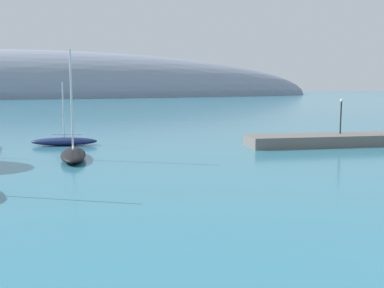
# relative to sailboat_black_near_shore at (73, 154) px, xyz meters

# --- Properties ---
(breakwater_rocks) EXTENTS (25.75, 8.16, 1.25)m
(breakwater_rocks) POSITION_rel_sailboat_black_near_shore_xyz_m (31.59, -0.19, 0.08)
(breakwater_rocks) COLOR #66605B
(breakwater_rocks) RESTS_ON ground
(distant_ridge) EXTENTS (295.84, 53.06, 43.93)m
(distant_ridge) POSITION_rel_sailboat_black_near_shore_xyz_m (-1.09, 189.42, -0.54)
(distant_ridge) COLOR gray
(distant_ridge) RESTS_ON ground
(sailboat_black_near_shore) EXTENTS (3.25, 8.54, 10.15)m
(sailboat_black_near_shore) POSITION_rel_sailboat_black_near_shore_xyz_m (0.00, 0.00, 0.00)
(sailboat_black_near_shore) COLOR black
(sailboat_black_near_shore) RESTS_ON water
(sailboat_navy_mid_mooring) EXTENTS (7.61, 3.48, 7.20)m
(sailboat_navy_mid_mooring) POSITION_rel_sailboat_black_near_shore_xyz_m (0.05, 10.45, -0.05)
(sailboat_navy_mid_mooring) COLOR navy
(sailboat_navy_mid_mooring) RESTS_ON water
(harbor_lamp_post) EXTENTS (0.36, 0.36, 4.02)m
(harbor_lamp_post) POSITION_rel_sailboat_black_near_shore_xyz_m (30.23, 0.63, 3.20)
(harbor_lamp_post) COLOR black
(harbor_lamp_post) RESTS_ON breakwater_rocks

